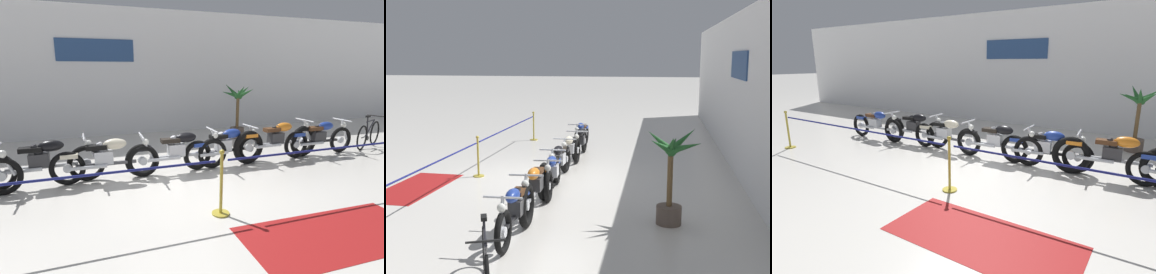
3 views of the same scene
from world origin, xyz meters
The scene contains 14 objects.
ground_plane centered at (0.00, 0.00, 0.00)m, with size 120.00×120.00×0.00m, color silver.
back_wall centered at (0.00, 5.12, 2.10)m, with size 28.00×0.29×4.20m.
motorcycle_blue_0 centered at (-3.99, 0.49, 0.47)m, with size 2.20×0.62×0.93m.
motorcycle_black_1 centered at (-2.60, 0.69, 0.48)m, with size 2.34×0.62×0.95m.
motorcycle_cream_2 centered at (-1.42, 0.59, 0.46)m, with size 2.16×0.62×0.92m.
motorcycle_black_3 centered at (0.10, 0.61, 0.46)m, with size 2.32×0.62×0.93m.
motorcycle_blue_4 centered at (1.26, 0.69, 0.45)m, with size 2.10×0.62×0.92m.
motorcycle_orange_5 centered at (2.68, 0.67, 0.48)m, with size 2.49×0.62×0.98m.
motorcycle_blue_6 centered at (3.98, 0.67, 0.47)m, with size 2.19×0.62×0.93m.
bicycle centered at (5.93, 0.86, 0.38)m, with size 1.61×0.75×0.96m.
potted_palm_left_of_row centered at (2.90, 3.26, 0.97)m, with size 1.00×1.01×1.83m.
stanchion_far_left centered at (-1.42, -1.50, 0.74)m, with size 10.72×0.28×1.05m.
stanchion_mid_left centered at (0.14, -1.50, 0.36)m, with size 0.28×0.28×1.05m.
floor_banner centered at (1.40, -2.58, 0.00)m, with size 2.69×1.21×0.01m, color maroon.
Camera 2 is at (11.51, 3.03, 3.04)m, focal length 45.00 mm.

